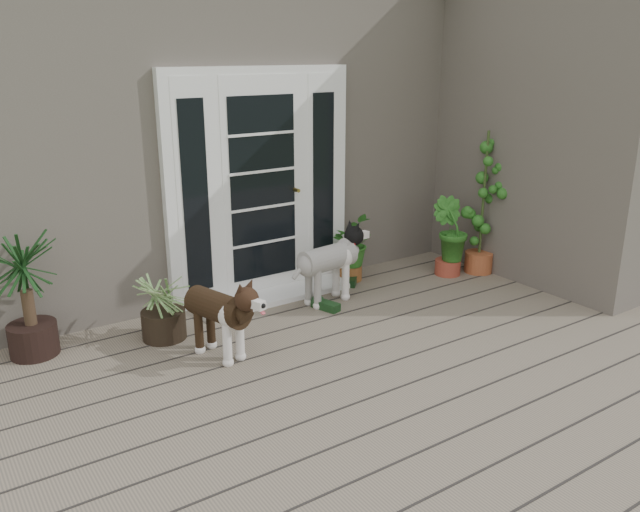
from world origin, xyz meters
TOP-DOWN VIEW (x-y plane):
  - deck at (0.00, 0.40)m, footprint 6.20×4.60m
  - house_main at (0.00, 4.65)m, footprint 7.40×4.00m
  - house_wing at (2.90, 1.50)m, footprint 1.60×2.40m
  - door_unit at (-0.20, 2.60)m, footprint 1.90×0.14m
  - door_step at (-0.20, 2.40)m, footprint 1.60×0.40m
  - brindle_dog at (-1.17, 1.56)m, footprint 0.50×0.78m
  - white_dog at (0.17, 2.03)m, footprint 0.79×0.42m
  - spider_plant at (-1.41, 2.12)m, footprint 0.60×0.60m
  - yucca at (-2.36, 2.40)m, footprint 0.71×0.71m
  - herb_a at (0.72, 2.40)m, footprint 0.62×0.62m
  - herb_b at (1.68, 1.96)m, footprint 0.56×0.56m
  - herb_c at (2.30, 2.10)m, footprint 0.42×0.42m
  - sapling at (2.01, 1.83)m, footprint 0.60×0.60m
  - clog_left at (0.05, 1.89)m, footprint 0.23×0.35m
  - clog_right at (0.66, 2.30)m, footprint 0.33×0.33m

SIDE VIEW (x-z plane):
  - deck at x=0.00m, z-range 0.00..0.12m
  - door_step at x=-0.20m, z-range 0.12..0.17m
  - clog_left at x=0.05m, z-range 0.12..0.21m
  - clog_right at x=0.66m, z-range 0.12..0.22m
  - herb_a at x=0.72m, z-range 0.12..0.70m
  - brindle_dog at x=-1.17m, z-range 0.12..0.72m
  - herb_b at x=1.68m, z-range 0.12..0.73m
  - herb_c at x=2.30m, z-range 0.12..0.75m
  - white_dog at x=0.17m, z-range 0.12..0.75m
  - spider_plant at x=-1.41m, z-range 0.12..0.76m
  - yucca at x=-2.36m, z-range 0.12..1.14m
  - sapling at x=2.01m, z-range 0.12..1.68m
  - door_unit at x=-0.20m, z-range 0.12..2.27m
  - house_main at x=0.00m, z-range 0.00..3.10m
  - house_wing at x=2.90m, z-range 0.00..3.10m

